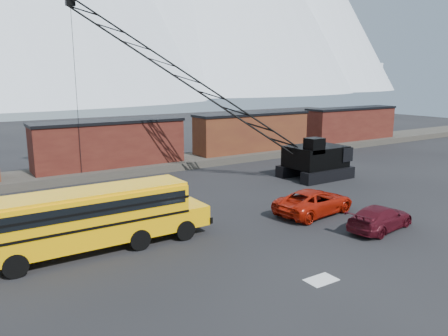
# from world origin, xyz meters

# --- Properties ---
(ground) EXTENTS (160.00, 160.00, 0.00)m
(ground) POSITION_xyz_m (0.00, 0.00, 0.00)
(ground) COLOR black
(ground) RESTS_ON ground
(gravel_berm) EXTENTS (120.00, 5.00, 0.70)m
(gravel_berm) POSITION_xyz_m (0.00, 22.00, 0.35)
(gravel_berm) COLOR #48433B
(gravel_berm) RESTS_ON ground
(boxcar_mid) EXTENTS (13.70, 3.10, 4.17)m
(boxcar_mid) POSITION_xyz_m (0.00, 22.00, 2.76)
(boxcar_mid) COLOR #501F16
(boxcar_mid) RESTS_ON gravel_berm
(boxcar_east_near) EXTENTS (13.70, 3.10, 4.17)m
(boxcar_east_near) POSITION_xyz_m (16.00, 22.00, 2.76)
(boxcar_east_near) COLOR #4A1F15
(boxcar_east_near) RESTS_ON gravel_berm
(boxcar_east_far) EXTENTS (13.70, 3.10, 4.17)m
(boxcar_east_far) POSITION_xyz_m (32.00, 22.00, 2.76)
(boxcar_east_far) COLOR #501F16
(boxcar_east_far) RESTS_ON gravel_berm
(snow_patch) EXTENTS (1.40, 0.90, 0.02)m
(snow_patch) POSITION_xyz_m (0.50, -4.00, 0.01)
(snow_patch) COLOR silver
(snow_patch) RESTS_ON ground
(school_bus) EXTENTS (11.65, 2.65, 3.19)m
(school_bus) POSITION_xyz_m (-6.66, 4.66, 1.79)
(school_bus) COLOR #F0A805
(school_bus) RESTS_ON ground
(red_pickup) EXTENTS (6.06, 3.35, 1.61)m
(red_pickup) POSITION_xyz_m (6.96, 3.07, 0.80)
(red_pickup) COLOR #A11707
(red_pickup) RESTS_ON ground
(maroon_suv) EXTENTS (5.11, 2.69, 1.41)m
(maroon_suv) POSITION_xyz_m (8.03, -1.18, 0.71)
(maroon_suv) COLOR #440C15
(maroon_suv) RESTS_ON ground
(crawler_crane) EXTENTS (20.86, 12.34, 14.96)m
(crawler_crane) POSITION_xyz_m (4.81, 15.58, 8.38)
(crawler_crane) COLOR black
(crawler_crane) RESTS_ON ground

